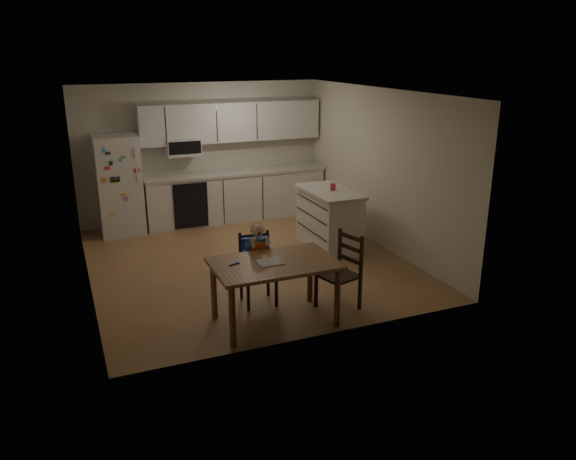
# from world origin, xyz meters

# --- Properties ---
(room) EXTENTS (4.52, 5.01, 2.51)m
(room) POSITION_xyz_m (0.00, 0.48, 1.25)
(room) COLOR olive
(room) RESTS_ON ground
(refrigerator) EXTENTS (0.72, 0.70, 1.70)m
(refrigerator) POSITION_xyz_m (-1.55, 2.15, 0.85)
(refrigerator) COLOR silver
(refrigerator) RESTS_ON ground
(kitchen_run) EXTENTS (3.37, 0.62, 2.15)m
(kitchen_run) POSITION_xyz_m (0.50, 2.24, 0.88)
(kitchen_run) COLOR silver
(kitchen_run) RESTS_ON ground
(kitchen_island) EXTENTS (0.67, 1.28, 0.94)m
(kitchen_island) POSITION_xyz_m (1.43, 0.11, 0.48)
(kitchen_island) COLOR silver
(kitchen_island) RESTS_ON ground
(red_cup) EXTENTS (0.09, 0.09, 0.11)m
(red_cup) POSITION_xyz_m (1.48, 0.09, 1.00)
(red_cup) COLOR #B72A36
(red_cup) RESTS_ON kitchen_island
(dining_table) EXTENTS (1.41, 0.91, 0.76)m
(dining_table) POSITION_xyz_m (-0.32, -2.00, 0.65)
(dining_table) COLOR brown
(dining_table) RESTS_ON ground
(napkin) EXTENTS (0.29, 0.25, 0.01)m
(napkin) POSITION_xyz_m (-0.37, -2.00, 0.76)
(napkin) COLOR silver
(napkin) RESTS_ON dining_table
(toddler_spoon) EXTENTS (0.12, 0.06, 0.02)m
(toddler_spoon) POSITION_xyz_m (-0.77, -1.91, 0.76)
(toddler_spoon) COLOR #223DBA
(toddler_spoon) RESTS_ON dining_table
(chair_booster) EXTENTS (0.42, 0.42, 1.05)m
(chair_booster) POSITION_xyz_m (-0.32, -1.39, 0.63)
(chair_booster) COLOR black
(chair_booster) RESTS_ON ground
(chair_side) EXTENTS (0.52, 0.52, 0.95)m
(chair_side) POSITION_xyz_m (0.62, -1.93, 0.54)
(chair_side) COLOR black
(chair_side) RESTS_ON ground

